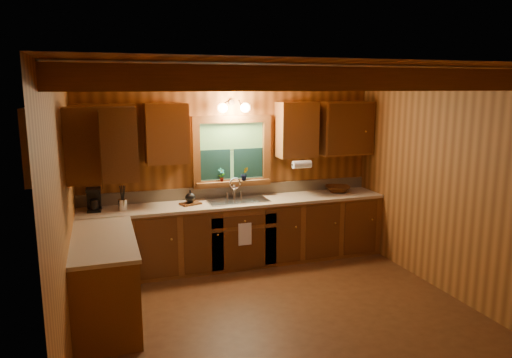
{
  "coord_description": "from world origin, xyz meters",
  "views": [
    {
      "loc": [
        -1.76,
        -4.5,
        2.42
      ],
      "look_at": [
        0.0,
        0.8,
        1.35
      ],
      "focal_mm": 33.28,
      "sensor_mm": 36.0,
      "label": 1
    }
  ],
  "objects": [
    {
      "name": "upper_cabinets",
      "position": [
        -0.56,
        1.42,
        1.84
      ],
      "size": [
        4.19,
        1.77,
        0.78
      ],
      "color": "brown",
      "rests_on": "room"
    },
    {
      "name": "base_cabinets",
      "position": [
        -0.49,
        1.28,
        0.43
      ],
      "size": [
        4.2,
        2.22,
        0.86
      ],
      "color": "brown",
      "rests_on": "ground"
    },
    {
      "name": "coffee_maker",
      "position": [
        -1.87,
        1.66,
        1.04
      ],
      "size": [
        0.17,
        0.21,
        0.29
      ],
      "rotation": [
        0.0,
        0.0,
        -0.09
      ],
      "color": "black",
      "rests_on": "countertop"
    },
    {
      "name": "cutting_board",
      "position": [
        -0.66,
        1.6,
        0.91
      ],
      "size": [
        0.3,
        0.26,
        0.02
      ],
      "primitive_type": "cube",
      "rotation": [
        0.0,
        0.0,
        0.35
      ],
      "color": "#502A11",
      "rests_on": "countertop"
    },
    {
      "name": "ceiling_beams",
      "position": [
        0.0,
        0.0,
        2.49
      ],
      "size": [
        4.2,
        2.54,
        0.18
      ],
      "color": "brown",
      "rests_on": "room"
    },
    {
      "name": "paper_towel_roll",
      "position": [
        0.92,
        1.53,
        1.37
      ],
      "size": [
        0.27,
        0.11,
        0.11
      ],
      "primitive_type": "cylinder",
      "rotation": [
        0.0,
        1.57,
        0.0
      ],
      "color": "white",
      "rests_on": "upper_cabinets"
    },
    {
      "name": "dishwasher_panel",
      "position": [
        -1.47,
        0.68,
        0.43
      ],
      "size": [
        0.02,
        0.6,
        0.8
      ],
      "primitive_type": "cube",
      "color": "white",
      "rests_on": "base_cabinets"
    },
    {
      "name": "utensil_crock",
      "position": [
        -1.53,
        1.57,
        0.98
      ],
      "size": [
        0.11,
        0.11,
        0.32
      ],
      "rotation": [
        0.0,
        0.0,
        0.42
      ],
      "color": "silver",
      "rests_on": "countertop"
    },
    {
      "name": "teakettle",
      "position": [
        -0.66,
        1.6,
        0.99
      ],
      "size": [
        0.13,
        0.13,
        0.17
      ],
      "rotation": [
        0.0,
        0.0,
        0.28
      ],
      "color": "black",
      "rests_on": "cutting_board"
    },
    {
      "name": "room",
      "position": [
        0.0,
        0.0,
        1.3
      ],
      "size": [
        4.2,
        4.2,
        4.2
      ],
      "color": "#4B2912",
      "rests_on": "ground"
    },
    {
      "name": "potted_plant_right",
      "position": [
        0.16,
        1.79,
        1.24
      ],
      "size": [
        0.11,
        0.09,
        0.19
      ],
      "primitive_type": "imported",
      "rotation": [
        0.0,
        0.0,
        0.05
      ],
      "color": "#502A11",
      "rests_on": "window_sill"
    },
    {
      "name": "wicker_basket",
      "position": [
        1.57,
        1.66,
        0.95
      ],
      "size": [
        0.48,
        0.48,
        0.09
      ],
      "primitive_type": "imported",
      "rotation": [
        0.0,
        0.0,
        -0.4
      ],
      "color": "#48230C",
      "rests_on": "countertop"
    },
    {
      "name": "window_sill",
      "position": [
        0.0,
        1.82,
        1.12
      ],
      "size": [
        1.06,
        0.14,
        0.04
      ],
      "primitive_type": "cube",
      "color": "brown",
      "rests_on": "room"
    },
    {
      "name": "window",
      "position": [
        0.0,
        1.87,
        1.53
      ],
      "size": [
        1.12,
        0.08,
        1.0
      ],
      "color": "brown",
      "rests_on": "room"
    },
    {
      "name": "dish_towel",
      "position": [
        0.0,
        1.26,
        0.52
      ],
      "size": [
        0.18,
        0.01,
        0.3
      ],
      "primitive_type": "cube",
      "color": "white",
      "rests_on": "base_cabinets"
    },
    {
      "name": "wall_sconce",
      "position": [
        0.0,
        1.75,
        2.16
      ],
      "size": [
        0.45,
        0.21,
        0.17
      ],
      "color": "black",
      "rests_on": "room"
    },
    {
      "name": "potted_plant_left",
      "position": [
        -0.17,
        1.82,
        1.23
      ],
      "size": [
        0.12,
        0.1,
        0.19
      ],
      "primitive_type": "imported",
      "rotation": [
        0.0,
        0.0,
        0.33
      ],
      "color": "#502A11",
      "rests_on": "window_sill"
    },
    {
      "name": "backsplash",
      "position": [
        0.0,
        1.89,
        0.98
      ],
      "size": [
        4.2,
        0.02,
        0.16
      ],
      "primitive_type": "cube",
      "color": "tan",
      "rests_on": "room"
    },
    {
      "name": "countertop",
      "position": [
        -0.48,
        1.29,
        0.88
      ],
      "size": [
        4.2,
        2.24,
        0.04
      ],
      "color": "tan",
      "rests_on": "base_cabinets"
    },
    {
      "name": "sink",
      "position": [
        0.0,
        1.6,
        0.86
      ],
      "size": [
        0.82,
        0.48,
        0.43
      ],
      "color": "silver",
      "rests_on": "countertop"
    }
  ]
}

